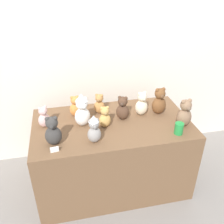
% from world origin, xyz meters
% --- Properties ---
extents(ground_plane, '(10.00, 10.00, 0.00)m').
position_xyz_m(ground_plane, '(0.00, 0.00, 0.00)').
color(ground_plane, gray).
extents(wall_back, '(7.00, 0.08, 2.60)m').
position_xyz_m(wall_back, '(0.00, 0.93, 1.30)').
color(wall_back, silver).
rests_on(wall_back, ground_plane).
extents(display_table, '(1.55, 0.86, 0.79)m').
position_xyz_m(display_table, '(0.00, 0.25, 0.40)').
color(display_table, brown).
rests_on(display_table, ground_plane).
extents(teddy_bear_mocha, '(0.16, 0.14, 0.28)m').
position_xyz_m(teddy_bear_mocha, '(0.66, 0.06, 0.92)').
color(teddy_bear_mocha, '#7F6047').
rests_on(teddy_bear_mocha, display_table).
extents(teddy_bear_honey, '(0.11, 0.10, 0.22)m').
position_xyz_m(teddy_bear_honey, '(-0.08, 0.20, 0.89)').
color(teddy_bear_honey, tan).
rests_on(teddy_bear_honey, display_table).
extents(teddy_bear_chestnut, '(0.16, 0.14, 0.29)m').
position_xyz_m(teddy_bear_chestnut, '(0.51, 0.33, 0.93)').
color(teddy_bear_chestnut, brown).
rests_on(teddy_bear_chestnut, display_table).
extents(teddy_bear_ginger, '(0.12, 0.10, 0.22)m').
position_xyz_m(teddy_bear_ginger, '(-0.34, 0.46, 0.90)').
color(teddy_bear_ginger, '#D17F3D').
rests_on(teddy_bear_ginger, display_table).
extents(teddy_bear_cocoa, '(0.16, 0.16, 0.25)m').
position_xyz_m(teddy_bear_cocoa, '(0.12, 0.30, 0.91)').
color(teddy_bear_cocoa, '#4C3323').
rests_on(teddy_bear_cocoa, display_table).
extents(teddy_bear_blush, '(0.14, 0.13, 0.22)m').
position_xyz_m(teddy_bear_blush, '(-0.64, 0.32, 0.89)').
color(teddy_bear_blush, beige).
rests_on(teddy_bear_blush, display_table).
extents(teddy_bear_ash, '(0.12, 0.11, 0.26)m').
position_xyz_m(teddy_bear_ash, '(-0.21, -0.02, 0.92)').
color(teddy_bear_ash, gray).
rests_on(teddy_bear_ash, display_table).
extents(teddy_bear_cream, '(0.15, 0.13, 0.26)m').
position_xyz_m(teddy_bear_cream, '(0.33, 0.34, 0.91)').
color(teddy_bear_cream, beige).
rests_on(teddy_bear_cream, display_table).
extents(teddy_bear_charcoal, '(0.15, 0.13, 0.28)m').
position_xyz_m(teddy_bear_charcoal, '(-0.56, 0.02, 0.92)').
color(teddy_bear_charcoal, '#383533').
rests_on(teddy_bear_charcoal, display_table).
extents(teddy_bear_caramel, '(0.14, 0.13, 0.22)m').
position_xyz_m(teddy_bear_caramel, '(-0.09, 0.46, 0.89)').
color(teddy_bear_caramel, '#B27A42').
rests_on(teddy_bear_caramel, display_table).
extents(teddy_bear_snow, '(0.18, 0.17, 0.33)m').
position_xyz_m(teddy_bear_snow, '(-0.28, 0.27, 0.95)').
color(teddy_bear_snow, white).
rests_on(teddy_bear_snow, display_table).
extents(party_cup_green, '(0.08, 0.08, 0.11)m').
position_xyz_m(party_cup_green, '(0.56, -0.06, 0.85)').
color(party_cup_green, '#238C3D').
rests_on(party_cup_green, display_table).
extents(name_card_front_left, '(0.07, 0.02, 0.05)m').
position_xyz_m(name_card_front_left, '(-0.56, -0.09, 0.82)').
color(name_card_front_left, white).
rests_on(name_card_front_left, display_table).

